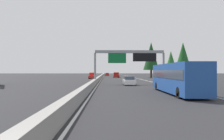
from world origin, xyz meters
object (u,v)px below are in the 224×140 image
at_px(conifer_right_mid, 171,62).
at_px(conifer_right_far, 151,56).
at_px(oncoming_near, 92,76).
at_px(conifer_right_near, 183,57).
at_px(bus_mid_right, 177,77).
at_px(sedan_near_right, 129,81).
at_px(pickup_far_right, 116,75).
at_px(sign_gantry_overhead, 130,57).
at_px(sedan_near_center, 107,74).

bearing_deg(conifer_right_mid, conifer_right_far, 31.04).
xyz_separation_m(oncoming_near, conifer_right_far, (8.69, -20.21, 6.72)).
relative_size(conifer_right_near, conifer_right_far, 0.73).
bearing_deg(conifer_right_mid, bus_mid_right, 164.04).
xyz_separation_m(oncoming_near, conifer_right_mid, (0.86, -24.92, 4.39)).
height_order(sedan_near_right, pickup_far_right, pickup_far_right).
height_order(sedan_near_right, oncoming_near, oncoming_near).
relative_size(pickup_far_right, oncoming_near, 1.00).
xyz_separation_m(pickup_far_right, conifer_right_mid, (-11.46, -16.94, 4.39)).
bearing_deg(sign_gantry_overhead, sedan_near_center, 3.57).
bearing_deg(conifer_right_mid, sign_gantry_overhead, 151.36).
relative_size(oncoming_near, conifer_right_far, 0.45).
height_order(sedan_near_center, oncoming_near, oncoming_near).
distance_m(pickup_far_right, oncoming_near, 14.68).
xyz_separation_m(sedan_near_right, oncoming_near, (31.02, 8.29, 0.23)).
height_order(pickup_far_right, conifer_right_far, conifer_right_far).
relative_size(bus_mid_right, sedan_near_center, 2.61).
bearing_deg(sedan_near_center, conifer_right_mid, -151.24).
relative_size(bus_mid_right, pickup_far_right, 2.05).
relative_size(sedan_near_center, conifer_right_near, 0.48).
relative_size(sedan_near_right, conifer_right_mid, 0.50).
distance_m(sign_gantry_overhead, sedan_near_right, 4.77).
bearing_deg(pickup_far_right, sedan_near_center, 7.49).
xyz_separation_m(sign_gantry_overhead, sedan_near_right, (-2.31, 0.49, -4.14)).
distance_m(sign_gantry_overhead, conifer_right_near, 18.67).
bearing_deg(conifer_right_mid, sedan_near_right, 152.44).
height_order(conifer_right_near, conifer_right_far, conifer_right_far).
bearing_deg(sedan_near_center, sign_gantry_overhead, -176.43).
bearing_deg(sedan_near_right, conifer_right_near, -44.39).
bearing_deg(sedan_near_center, conifer_right_far, -151.87).
bearing_deg(conifer_right_far, bus_mid_right, 171.12).
bearing_deg(conifer_right_near, sedan_near_right, 135.61).
distance_m(sedan_near_right, pickup_far_right, 43.34).
bearing_deg(conifer_right_far, conifer_right_near, -174.31).
height_order(oncoming_near, conifer_right_near, conifer_right_near).
bearing_deg(pickup_far_right, conifer_right_mid, -124.08).
bearing_deg(pickup_far_right, oncoming_near, 147.04).
distance_m(bus_mid_right, pickup_far_right, 57.38).
relative_size(sedan_near_right, sedan_near_center, 1.00).
relative_size(bus_mid_right, oncoming_near, 2.05).
relative_size(oncoming_near, conifer_right_mid, 0.64).
height_order(sign_gantry_overhead, pickup_far_right, sign_gantry_overhead).
xyz_separation_m(pickup_far_right, conifer_right_near, (-28.61, -14.72, 4.67)).
xyz_separation_m(sign_gantry_overhead, conifer_right_far, (37.40, -11.43, 2.81)).
distance_m(sedan_near_right, conifer_right_near, 21.18).
xyz_separation_m(sign_gantry_overhead, bus_mid_right, (-16.21, -3.06, -3.11)).
bearing_deg(sign_gantry_overhead, bus_mid_right, -169.33).
xyz_separation_m(sign_gantry_overhead, conifer_right_mid, (29.57, -16.15, 0.48)).
bearing_deg(oncoming_near, sedan_near_right, 14.96).
distance_m(bus_mid_right, sedan_near_center, 83.08).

